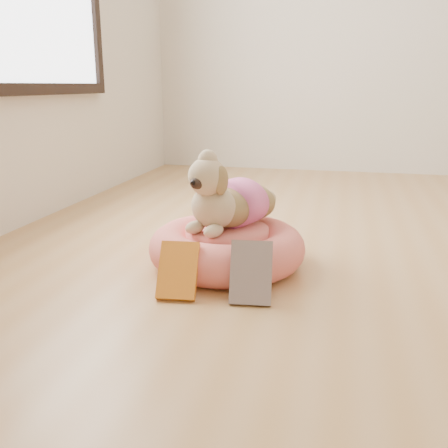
% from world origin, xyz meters
% --- Properties ---
extents(pet_bed, '(0.61, 0.61, 0.16)m').
position_xyz_m(pet_bed, '(-0.86, -0.15, 0.08)').
color(pet_bed, '#FB6962').
rests_on(pet_bed, floor).
extents(dog, '(0.44, 0.51, 0.32)m').
position_xyz_m(dog, '(-0.87, -0.14, 0.32)').
color(dog, brown).
rests_on(dog, pet_bed).
extents(book_yellow, '(0.15, 0.15, 0.18)m').
position_xyz_m(book_yellow, '(-0.96, -0.47, 0.09)').
color(book_yellow, gold).
rests_on(book_yellow, floor).
extents(book_white, '(0.15, 0.13, 0.20)m').
position_xyz_m(book_white, '(-0.71, -0.46, 0.10)').
color(book_white, silver).
rests_on(book_white, floor).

